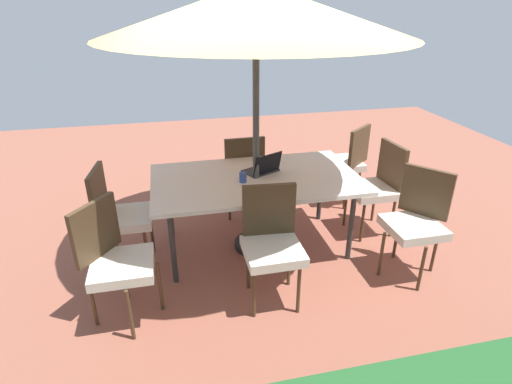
{
  "coord_description": "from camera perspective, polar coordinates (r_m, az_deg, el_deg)",
  "views": [
    {
      "loc": [
        0.78,
        3.49,
        2.33
      ],
      "look_at": [
        0.0,
        0.0,
        0.62
      ],
      "focal_mm": 28.68,
      "sensor_mm": 36.0,
      "label": 1
    }
  ],
  "objects": [
    {
      "name": "patio_umbrella",
      "position": [
        3.58,
        -0.0,
        23.85
      ],
      "size": [
        2.61,
        2.61,
        2.44
      ],
      "color": "#4C4C4C",
      "rests_on": "ground_plane"
    },
    {
      "name": "chair_east",
      "position": [
        3.94,
        -18.67,
        -2.71
      ],
      "size": [
        0.48,
        0.47,
        0.98
      ],
      "rotation": [
        0.0,
        0.0,
        4.59
      ],
      "color": "silver",
      "rests_on": "ground_plane"
    },
    {
      "name": "cup",
      "position": [
        3.79,
        -1.83,
        2.06
      ],
      "size": [
        0.07,
        0.07,
        0.09
      ],
      "primitive_type": "cylinder",
      "color": "#334C99",
      "rests_on": "dining_table"
    },
    {
      "name": "dining_table",
      "position": [
        3.92,
        -0.0,
        1.39
      ],
      "size": [
        1.97,
        1.12,
        0.77
      ],
      "color": "silver",
      "rests_on": "ground_plane"
    },
    {
      "name": "ground_plane",
      "position": [
        4.27,
        -0.0,
        -7.64
      ],
      "size": [
        10.0,
        10.0,
        0.02
      ],
      "primitive_type": "cube",
      "color": "#935442"
    },
    {
      "name": "chair_south",
      "position": [
        4.65,
        -1.9,
        3.06
      ],
      "size": [
        0.46,
        0.46,
        0.98
      ],
      "rotation": [
        0.0,
        0.0,
        0.01
      ],
      "color": "silver",
      "rests_on": "ground_plane"
    },
    {
      "name": "chair_west",
      "position": [
        4.48,
        16.56,
        1.07
      ],
      "size": [
        0.48,
        0.47,
        0.98
      ],
      "rotation": [
        0.0,
        0.0,
        1.65
      ],
      "color": "silver",
      "rests_on": "ground_plane"
    },
    {
      "name": "chair_northwest",
      "position": [
        3.91,
        21.5,
        -3.43
      ],
      "size": [
        0.58,
        0.58,
        0.98
      ],
      "rotation": [
        0.0,
        0.0,
        2.25
      ],
      "color": "silver",
      "rests_on": "ground_plane"
    },
    {
      "name": "laptop",
      "position": [
        3.99,
        0.98,
        3.35
      ],
      "size": [
        0.39,
        0.36,
        0.21
      ],
      "rotation": [
        0.0,
        0.0,
        0.45
      ],
      "color": "#2D2D33",
      "rests_on": "dining_table"
    },
    {
      "name": "chair_northeast",
      "position": [
        3.3,
        -19.09,
        -8.6
      ],
      "size": [
        0.58,
        0.58,
        0.98
      ],
      "rotation": [
        0.0,
        0.0,
        4.07
      ],
      "color": "silver",
      "rests_on": "ground_plane"
    },
    {
      "name": "chair_north",
      "position": [
        3.33,
        2.21,
        -6.73
      ],
      "size": [
        0.47,
        0.48,
        0.98
      ],
      "rotation": [
        0.0,
        0.0,
        3.06
      ],
      "color": "silver",
      "rests_on": "ground_plane"
    },
    {
      "name": "chair_southwest",
      "position": [
        5.07,
        12.47,
        4.4
      ],
      "size": [
        0.58,
        0.58,
        0.98
      ],
      "rotation": [
        0.0,
        0.0,
        0.67
      ],
      "color": "silver",
      "rests_on": "ground_plane"
    }
  ]
}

